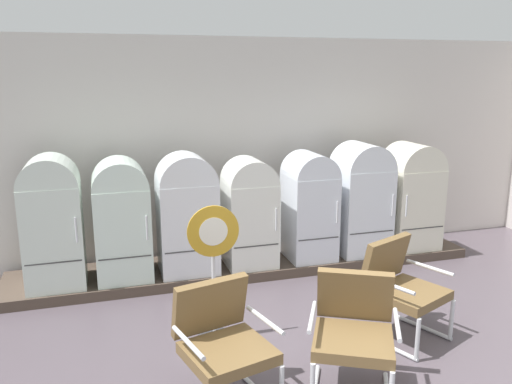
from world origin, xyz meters
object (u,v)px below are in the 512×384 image
(refrigerator_4, at_px, (309,203))
(armchair_center, at_px, (354,327))
(armchair_left, at_px, (222,338))
(sign_stand, at_px, (214,274))
(refrigerator_0, at_px, (52,218))
(refrigerator_1, at_px, (122,216))
(refrigerator_3, at_px, (249,209))
(armchair_right, at_px, (401,284))
(refrigerator_2, at_px, (187,211))
(refrigerator_6, at_px, (411,193))
(refrigerator_5, at_px, (361,195))

(refrigerator_4, relative_size, armchair_center, 1.45)
(armchair_left, height_order, sign_stand, sign_stand)
(refrigerator_0, distance_m, refrigerator_4, 3.11)
(refrigerator_0, height_order, refrigerator_1, refrigerator_0)
(refrigerator_3, relative_size, refrigerator_4, 0.98)
(armchair_left, relative_size, armchair_right, 1.00)
(refrigerator_1, height_order, refrigerator_2, refrigerator_2)
(refrigerator_1, distance_m, refrigerator_6, 3.87)
(refrigerator_6, relative_size, armchair_right, 1.51)
(armchair_left, bearing_deg, refrigerator_6, 37.55)
(refrigerator_1, relative_size, refrigerator_6, 0.98)
(armchair_left, distance_m, armchair_center, 1.05)
(sign_stand, bearing_deg, armchair_right, -14.59)
(refrigerator_1, bearing_deg, refrigerator_4, -0.44)
(refrigerator_4, xyz_separation_m, refrigerator_6, (1.51, -0.00, 0.02))
(refrigerator_2, bearing_deg, refrigerator_5, 0.97)
(refrigerator_2, relative_size, sign_stand, 1.09)
(refrigerator_4, bearing_deg, armchair_right, -86.07)
(refrigerator_2, bearing_deg, sign_stand, -90.07)
(refrigerator_0, bearing_deg, refrigerator_3, -0.70)
(refrigerator_4, height_order, armchair_left, refrigerator_4)
(refrigerator_2, xyz_separation_m, refrigerator_3, (0.78, 0.00, -0.05))
(refrigerator_1, xyz_separation_m, armchair_right, (2.50, -2.00, -0.34))
(armchair_right, bearing_deg, refrigerator_3, 116.00)
(refrigerator_6, bearing_deg, armchair_center, -130.02)
(refrigerator_6, height_order, sign_stand, refrigerator_6)
(refrigerator_3, relative_size, sign_stand, 1.02)
(refrigerator_4, bearing_deg, armchair_left, -124.91)
(refrigerator_4, xyz_separation_m, armchair_right, (0.14, -1.98, -0.32))
(refrigerator_4, bearing_deg, refrigerator_0, -179.94)
(refrigerator_5, xyz_separation_m, armchair_left, (-2.49, -2.51, -0.37))
(refrigerator_3, bearing_deg, armchair_right, -64.00)
(refrigerator_5, bearing_deg, refrigerator_3, -178.67)
(refrigerator_3, bearing_deg, refrigerator_6, 0.67)
(refrigerator_3, bearing_deg, refrigerator_2, -179.76)
(armchair_right, distance_m, armchair_center, 1.07)
(refrigerator_5, relative_size, sign_stand, 1.11)
(refrigerator_0, bearing_deg, refrigerator_1, 1.63)
(refrigerator_4, bearing_deg, refrigerator_1, 179.56)
(armchair_center, bearing_deg, refrigerator_3, 92.39)
(refrigerator_0, bearing_deg, armchair_left, -61.39)
(refrigerator_3, bearing_deg, armchair_left, -110.63)
(refrigerator_3, relative_size, armchair_right, 1.42)
(refrigerator_5, bearing_deg, refrigerator_6, -0.67)
(refrigerator_3, xyz_separation_m, sign_stand, (-0.78, -1.50, -0.18))
(armchair_center, relative_size, sign_stand, 0.72)
(refrigerator_2, relative_size, armchair_left, 1.52)
(refrigerator_3, height_order, refrigerator_6, refrigerator_6)
(refrigerator_3, height_order, refrigerator_4, refrigerator_4)
(refrigerator_0, xyz_separation_m, refrigerator_5, (3.86, 0.01, -0.01))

